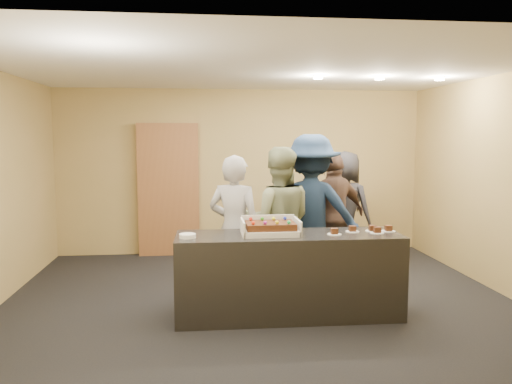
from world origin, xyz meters
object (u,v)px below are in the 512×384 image
at_px(cake_box, 270,230).
at_px(person_navy_man, 311,212).
at_px(person_sage_man, 278,222).
at_px(storage_cabinet, 169,190).
at_px(person_dark_suit, 344,209).
at_px(plate_stack, 187,236).
at_px(person_server_grey, 235,229).
at_px(serving_counter, 288,275).
at_px(sheet_cake, 270,225).
at_px(person_brown_extra, 334,215).

distance_m(cake_box, person_navy_man, 1.18).
bearing_deg(person_sage_man, storage_cabinet, -50.82).
bearing_deg(person_dark_suit, person_navy_man, 93.65).
height_order(cake_box, plate_stack, cake_box).
xyz_separation_m(plate_stack, person_server_grey, (0.53, 0.60, -0.06)).
relative_size(serving_counter, person_sage_man, 1.32).
bearing_deg(person_dark_suit, person_sage_man, 86.71).
bearing_deg(person_navy_man, sheet_cake, 70.80).
bearing_deg(storage_cabinet, sheet_cake, -67.23).
relative_size(cake_box, sheet_cake, 1.18).
bearing_deg(person_navy_man, person_dark_suit, -112.19).
bearing_deg(person_sage_man, person_brown_extra, -135.82).
height_order(serving_counter, person_sage_man, person_sage_man).
bearing_deg(person_server_grey, person_brown_extra, -124.33).
bearing_deg(person_brown_extra, serving_counter, 33.34).
xyz_separation_m(person_navy_man, person_brown_extra, (0.41, 0.40, -0.12)).
height_order(person_server_grey, person_navy_man, person_navy_man).
height_order(sheet_cake, person_server_grey, person_server_grey).
relative_size(person_sage_man, person_brown_extra, 1.05).
distance_m(person_server_grey, person_dark_suit, 2.26).
distance_m(serving_counter, person_navy_man, 1.22).
distance_m(sheet_cake, plate_stack, 0.88).
bearing_deg(person_dark_suit, person_brown_extra, 101.83).
bearing_deg(storage_cabinet, cake_box, -67.07).
distance_m(plate_stack, person_sage_man, 1.34).
xyz_separation_m(sheet_cake, person_dark_suit, (1.39, 1.98, -0.14)).
xyz_separation_m(storage_cabinet, person_sage_man, (1.45, -2.26, -0.17)).
relative_size(serving_counter, person_server_grey, 1.39).
xyz_separation_m(plate_stack, person_navy_man, (1.53, 1.08, 0.06)).
bearing_deg(person_server_grey, cake_box, 148.67).
relative_size(person_server_grey, person_dark_suit, 1.00).
bearing_deg(cake_box, plate_stack, -172.83).
height_order(person_server_grey, person_sage_man, person_sage_man).
xyz_separation_m(serving_counter, person_brown_extra, (0.87, 1.40, 0.41)).
relative_size(plate_stack, person_sage_man, 0.09).
height_order(serving_counter, person_brown_extra, person_brown_extra).
height_order(plate_stack, person_server_grey, person_server_grey).
relative_size(cake_box, person_sage_man, 0.34).
bearing_deg(plate_stack, serving_counter, 4.66).
relative_size(person_navy_man, person_brown_extra, 1.14).
xyz_separation_m(person_sage_man, person_dark_suit, (1.19, 1.25, -0.05)).
distance_m(cake_box, person_dark_suit, 2.40).
relative_size(person_brown_extra, person_dark_suit, 1.00).
bearing_deg(person_navy_man, storage_cabinet, -31.71).
relative_size(cake_box, plate_stack, 3.56).
distance_m(plate_stack, person_dark_suit, 3.06).
distance_m(cake_box, plate_stack, 0.88).
relative_size(storage_cabinet, person_sage_man, 1.18).
height_order(sheet_cake, person_sage_man, person_sage_man).
distance_m(sheet_cake, person_server_grey, 0.64).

